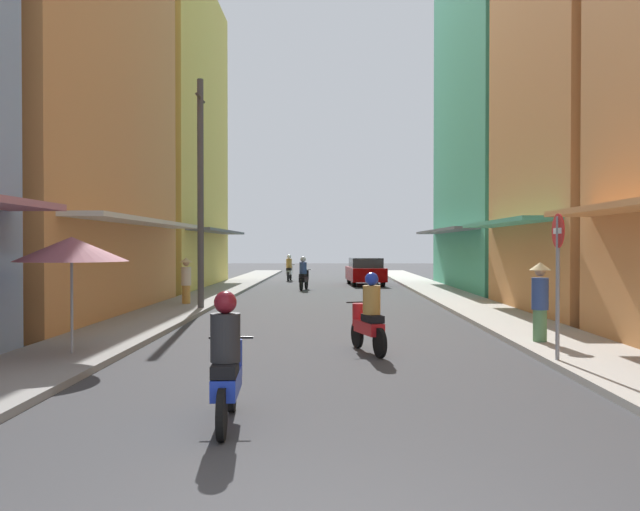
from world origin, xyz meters
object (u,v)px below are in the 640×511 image
pedestrian_foreground (540,299)px  parked_car (365,271)px  utility_pole (201,193)px  motorbike_red (368,317)px  motorbike_black (304,275)px  motorbike_blue (227,365)px  motorbike_white (289,269)px  vendor_umbrella (72,249)px  pedestrian_far (186,279)px  street_sign_no_entry (558,267)px

pedestrian_foreground → parked_car: bearing=96.5°
parked_car → utility_pole: (-6.01, -14.09, 3.03)m
motorbike_red → parked_car: bearing=87.1°
motorbike_black → motorbike_blue: 23.50m
motorbike_white → vendor_umbrella: vendor_umbrella is taller
parked_car → pedestrian_foreground: bearing=-83.5°
motorbike_black → pedestrian_far: (-3.67, -8.75, 0.25)m
motorbike_white → pedestrian_far: pedestrian_far is taller
motorbike_red → motorbike_white: 26.73m
utility_pole → street_sign_no_entry: (8.05, -9.47, -2.05)m
motorbike_black → parked_car: motorbike_black is taller
motorbike_red → motorbike_blue: bearing=-110.5°
motorbike_red → street_sign_no_entry: (3.18, -1.40, 1.01)m
motorbike_white → motorbike_blue: 31.77m
motorbike_black → vendor_umbrella: size_ratio=0.80×
pedestrian_foreground → utility_pole: (-8.44, 7.28, 2.78)m
motorbike_red → motorbike_white: same height
pedestrian_far → motorbike_black: bearing=67.2°
motorbike_red → street_sign_no_entry: size_ratio=0.66×
parked_car → utility_pole: size_ratio=0.57×
pedestrian_foreground → street_sign_no_entry: street_sign_no_entry is taller
parked_car → pedestrian_far: 14.32m
pedestrian_foreground → vendor_umbrella: 9.26m
pedestrian_foreground → street_sign_no_entry: bearing=-100.2°
street_sign_no_entry → pedestrian_foreground: bearing=79.8°
parked_car → street_sign_no_entry: size_ratio=1.59×
motorbike_red → motorbike_black: size_ratio=0.97×
motorbike_red → street_sign_no_entry: 3.62m
motorbike_blue → parked_car: (3.09, 27.36, 0.04)m
pedestrian_foreground → utility_pole: utility_pole is taller
parked_car → pedestrian_far: pedestrian_far is taller
vendor_umbrella → street_sign_no_entry: size_ratio=0.85×
pedestrian_foreground → motorbike_blue: bearing=-132.7°
motorbike_blue → vendor_umbrella: size_ratio=0.80×
vendor_umbrella → street_sign_no_entry: (8.67, -0.56, -0.31)m
motorbike_white → pedestrian_far: 17.17m
pedestrian_foreground → street_sign_no_entry: size_ratio=0.66×
motorbike_blue → pedestrian_foreground: size_ratio=1.03×
pedestrian_far → utility_pole: (0.79, -1.48, 2.82)m
pedestrian_far → utility_pole: utility_pole is taller
parked_car → street_sign_no_entry: street_sign_no_entry is taller
motorbike_red → utility_pole: size_ratio=0.24×
pedestrian_far → street_sign_no_entry: bearing=-51.1°
motorbike_black → motorbike_white: size_ratio=0.99×
parked_car → pedestrian_far: (-6.80, -12.61, 0.21)m
pedestrian_far → utility_pole: 3.28m
street_sign_no_entry → parked_car: bearing=95.0°
pedestrian_far → street_sign_no_entry: 14.09m
motorbike_black → motorbike_white: 8.33m
motorbike_black → motorbike_white: same height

